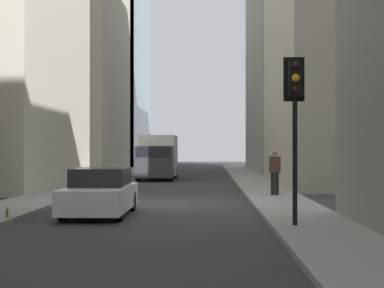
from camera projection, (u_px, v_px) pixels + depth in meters
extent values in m
plane|color=#302D30|center=(158.00, 203.00, 22.04)|extent=(135.00, 135.00, 0.00)
cube|color=gray|center=(36.00, 201.00, 22.16)|extent=(90.00, 2.20, 0.14)
cube|color=gray|center=(281.00, 202.00, 21.93)|extent=(90.00, 2.20, 0.14)
cube|color=gray|center=(312.00, 49.00, 50.78)|extent=(18.58, 10.00, 20.68)
cube|color=beige|center=(62.00, 54.00, 51.46)|extent=(18.49, 10.00, 20.06)
cube|color=silver|center=(159.00, 155.00, 39.77)|extent=(4.60, 2.25, 2.60)
cube|color=#38383D|center=(155.00, 162.00, 36.57)|extent=(1.90, 2.25, 1.90)
cube|color=black|center=(155.00, 152.00, 36.57)|extent=(1.92, 2.09, 0.64)
cylinder|color=black|center=(171.00, 174.00, 36.54)|extent=(0.88, 0.28, 0.88)
cylinder|color=black|center=(138.00, 174.00, 36.59)|extent=(0.88, 0.28, 0.88)
cylinder|color=black|center=(175.00, 171.00, 41.14)|extent=(0.88, 0.28, 0.88)
cylinder|color=black|center=(146.00, 171.00, 41.19)|extent=(0.88, 0.28, 0.88)
cube|color=silver|center=(100.00, 198.00, 18.07)|extent=(4.30, 1.78, 0.70)
cube|color=black|center=(101.00, 177.00, 18.28)|extent=(2.10, 1.58, 0.54)
cylinder|color=black|center=(119.00, 209.00, 16.70)|extent=(0.64, 0.22, 0.64)
cylinder|color=black|center=(63.00, 209.00, 16.74)|extent=(0.64, 0.22, 0.64)
cylinder|color=black|center=(132.00, 201.00, 19.40)|extent=(0.64, 0.22, 0.64)
cylinder|color=black|center=(83.00, 201.00, 19.44)|extent=(0.64, 0.22, 0.64)
cylinder|color=black|center=(295.00, 161.00, 14.79)|extent=(0.12, 0.12, 3.14)
cube|color=black|center=(295.00, 79.00, 14.80)|extent=(0.28, 0.32, 0.90)
cube|color=black|center=(294.00, 79.00, 14.96)|extent=(0.03, 0.52, 1.10)
sphere|color=black|center=(296.00, 65.00, 14.65)|extent=(0.20, 0.20, 0.20)
sphere|color=orange|center=(296.00, 78.00, 14.64)|extent=(0.20, 0.20, 0.20)
sphere|color=black|center=(296.00, 90.00, 14.64)|extent=(0.20, 0.20, 0.20)
cylinder|color=black|center=(277.00, 184.00, 24.10)|extent=(0.16, 0.16, 0.91)
cylinder|color=black|center=(273.00, 184.00, 24.11)|extent=(0.16, 0.16, 0.91)
cube|color=#4C3828|center=(275.00, 164.00, 24.11)|extent=(0.26, 0.44, 0.64)
sphere|color=#936B4C|center=(275.00, 153.00, 24.11)|extent=(0.22, 0.22, 0.22)
cylinder|color=brown|center=(7.00, 214.00, 16.38)|extent=(0.07, 0.07, 0.20)
cylinder|color=brown|center=(7.00, 209.00, 16.38)|extent=(0.03, 0.03, 0.07)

